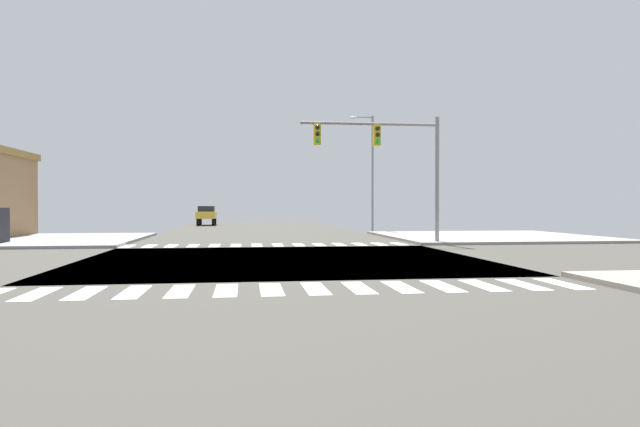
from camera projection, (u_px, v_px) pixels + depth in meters
name	position (u px, v px, depth m)	size (l,w,h in m)	color
ground	(283.00, 260.00, 20.11)	(90.00, 90.00, 0.05)	#424039
sidewalk_corner_ne	(488.00, 236.00, 33.72)	(12.00, 12.00, 0.14)	gray
sidewalk_corner_nw	(24.00, 240.00, 30.28)	(12.00, 12.00, 0.14)	gray
crosswalk_near	(293.00, 289.00, 12.84)	(13.50, 2.00, 0.01)	white
crosswalk_far	(267.00, 245.00, 27.31)	(13.50, 2.00, 0.01)	white
traffic_signal_mast	(384.00, 149.00, 27.67)	(6.90, 0.55, 6.27)	gray
street_lamp	(369.00, 163.00, 41.77)	(1.78, 0.32, 8.51)	gray
sedan_farside_2	(207.00, 214.00, 55.58)	(1.80, 4.30, 1.88)	black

